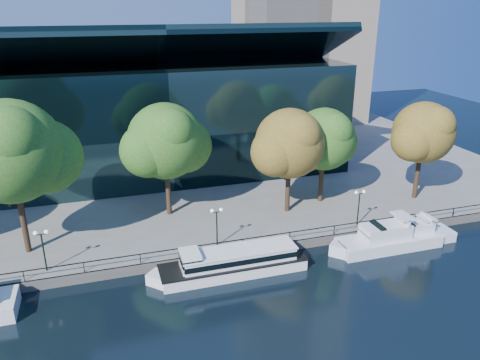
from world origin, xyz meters
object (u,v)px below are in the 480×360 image
object	(u,v)px
tour_boat	(230,262)
tree_4	(325,140)
cruiser_near	(385,239)
lamp_1	(217,218)
cruiser_far	(413,234)
tree_2	(167,143)
lamp_2	(359,200)
tree_1	(13,154)
lamp_0	(42,241)
tree_3	(291,145)
tree_5	(424,134)

from	to	relation	value
tour_boat	tree_4	size ratio (longest dim) A/B	1.31
cruiser_near	lamp_1	xyz separation A→B (m)	(-16.71, 3.93, 2.88)
cruiser_far	lamp_1	size ratio (longest dim) A/B	2.28
cruiser_near	tree_2	world-z (taller)	tree_2
cruiser_far	lamp_2	size ratio (longest dim) A/B	2.28
cruiser_near	tree_1	distance (m)	36.72
lamp_0	cruiser_far	bearing A→B (deg)	-5.87
tree_3	tree_5	xyz separation A→B (m)	(16.64, -1.01, 0.19)
cruiser_far	lamp_0	size ratio (longest dim) A/B	2.28
tour_boat	tree_4	bearing A→B (deg)	36.63
tree_2	lamp_0	distance (m)	16.45
cruiser_far	tree_4	bearing A→B (deg)	115.80
tree_2	lamp_2	xyz separation A→B (m)	(18.97, -8.82, -5.50)
tour_boat	tree_2	size ratio (longest dim) A/B	1.17
tree_1	tree_4	distance (m)	32.95
tree_1	tree_2	world-z (taller)	tree_1
tree_3	cruiser_far	bearing A→B (deg)	-42.43
lamp_1	cruiser_near	bearing A→B (deg)	-13.23
cruiser_near	tour_boat	bearing A→B (deg)	179.53
cruiser_near	lamp_1	distance (m)	17.41
tree_1	lamp_0	world-z (taller)	tree_1
lamp_1	tree_1	bearing A→B (deg)	166.69
tour_boat	tree_3	xyz separation A→B (m)	(9.79, 9.44, 7.76)
lamp_1	cruiser_far	bearing A→B (deg)	-10.40
cruiser_near	lamp_2	bearing A→B (deg)	103.50
cruiser_near	tree_4	xyz separation A→B (m)	(-1.69, 11.11, 7.55)
cruiser_near	tree_5	bearing A→B (deg)	40.68
lamp_0	lamp_1	world-z (taller)	same
tour_boat	lamp_1	size ratio (longest dim) A/B	3.74
cruiser_far	tree_2	xyz separation A→B (m)	(-23.50, 12.55, 8.52)
tree_5	lamp_0	size ratio (longest dim) A/B	2.97
tree_3	tree_4	size ratio (longest dim) A/B	1.05
tree_3	lamp_1	size ratio (longest dim) A/B	2.99
tree_2	lamp_2	world-z (taller)	tree_2
cruiser_near	lamp_0	world-z (taller)	lamp_0
tour_boat	lamp_2	world-z (taller)	lamp_2
tree_1	tree_2	size ratio (longest dim) A/B	1.16
tree_1	tree_3	bearing A→B (deg)	3.02
tree_4	lamp_2	world-z (taller)	tree_4
cruiser_far	lamp_2	bearing A→B (deg)	140.58
tree_2	tree_3	bearing A→B (deg)	-13.47
tour_boat	tree_5	bearing A→B (deg)	17.71
lamp_1	lamp_2	bearing A→B (deg)	0.00
tree_1	lamp_2	distance (m)	34.45
cruiser_near	tree_5	xyz separation A→B (m)	(9.97, 8.57, 8.07)
tree_2	lamp_2	distance (m)	21.64
cruiser_far	lamp_2	world-z (taller)	lamp_2
tree_5	cruiser_near	bearing A→B (deg)	-139.32
tree_3	lamp_0	world-z (taller)	tree_3
lamp_0	tree_4	bearing A→B (deg)	13.06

